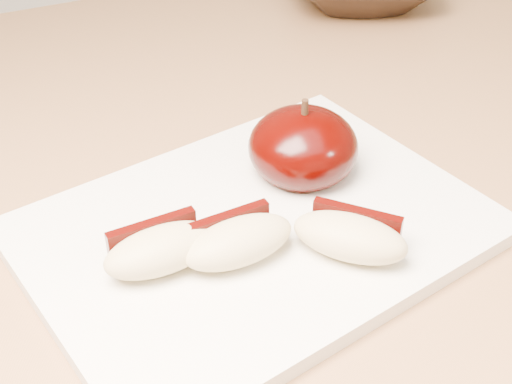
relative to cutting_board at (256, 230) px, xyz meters
name	(u,v)px	position (x,y,z in m)	size (l,w,h in m)	color
back_cabinet	(21,161)	(-0.08, 0.83, -0.44)	(2.40, 0.62, 0.94)	silver
cutting_board	(256,230)	(0.00, 0.00, 0.00)	(0.29, 0.21, 0.01)	silver
apple_half	(303,147)	(0.06, 0.04, 0.03)	(0.08, 0.08, 0.06)	black
apple_wedge_a	(161,248)	(-0.07, -0.01, 0.02)	(0.07, 0.04, 0.03)	#CDB782
apple_wedge_b	(237,240)	(-0.02, -0.02, 0.02)	(0.07, 0.04, 0.03)	#CDB782
apple_wedge_c	(351,236)	(0.04, -0.05, 0.02)	(0.07, 0.08, 0.03)	#CDB782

